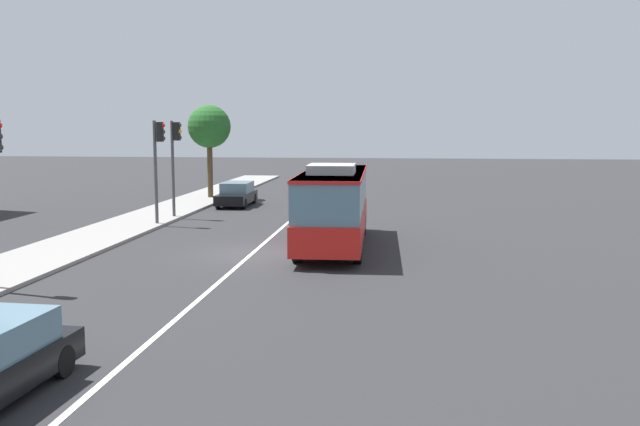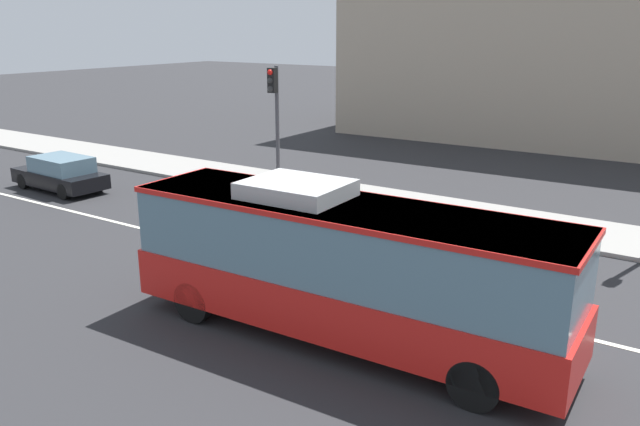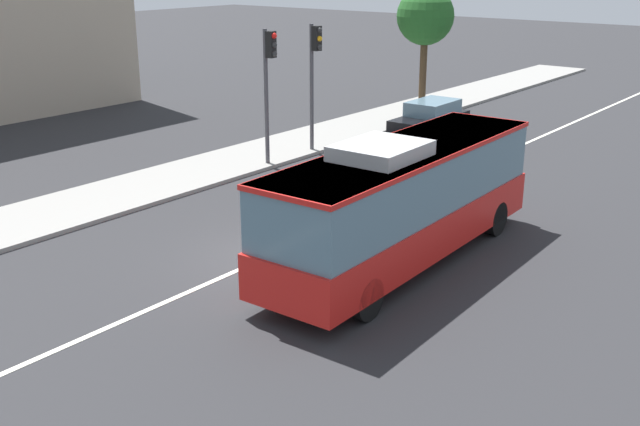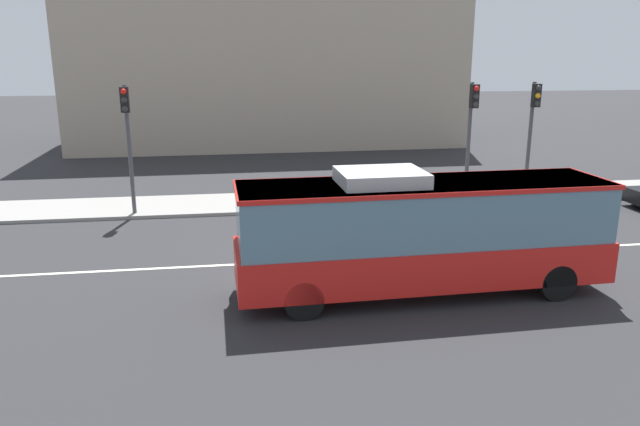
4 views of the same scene
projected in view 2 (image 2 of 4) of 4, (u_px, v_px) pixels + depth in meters
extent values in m
plane|color=#28282B|center=(341.00, 278.00, 17.76)|extent=(160.00, 160.00, 0.00)
cube|color=gray|center=(449.00, 212.00, 23.81)|extent=(80.00, 3.44, 0.14)
cube|color=silver|center=(341.00, 278.00, 17.76)|extent=(76.00, 0.16, 0.01)
cube|color=red|center=(343.00, 298.00, 14.07)|extent=(10.07, 2.78, 1.10)
cube|color=slate|center=(343.00, 240.00, 13.69)|extent=(9.86, 2.70, 1.58)
cube|color=red|center=(344.00, 208.00, 13.49)|extent=(9.96, 2.75, 0.12)
cube|color=#B2B2B2|center=(296.00, 189.00, 14.03)|extent=(2.25, 1.86, 0.36)
cylinder|color=black|center=(510.00, 336.00, 13.37)|extent=(1.01, 0.33, 1.00)
cylinder|color=black|center=(475.00, 384.00, 11.58)|extent=(1.01, 0.33, 1.00)
cylinder|color=black|center=(252.00, 272.00, 16.83)|extent=(1.01, 0.33, 1.00)
cylinder|color=black|center=(194.00, 301.00, 15.04)|extent=(1.01, 0.33, 1.00)
cube|color=black|center=(60.00, 178.00, 27.06)|extent=(4.58, 2.01, 0.60)
cube|color=slate|center=(62.00, 164.00, 26.74)|extent=(2.59, 1.77, 0.64)
cylinder|color=black|center=(23.00, 181.00, 27.35)|extent=(0.65, 0.25, 0.64)
cylinder|color=black|center=(57.00, 175.00, 28.59)|extent=(0.65, 0.25, 0.64)
cylinder|color=black|center=(64.00, 192.00, 25.65)|extent=(0.65, 0.25, 0.64)
cylinder|color=black|center=(98.00, 184.00, 26.89)|extent=(0.65, 0.25, 0.64)
cylinder|color=#47474C|center=(277.00, 131.00, 25.89)|extent=(0.16, 0.16, 5.20)
cube|color=black|center=(272.00, 80.00, 25.08)|extent=(0.33, 0.30, 0.96)
sphere|color=red|center=(270.00, 72.00, 24.87)|extent=(0.22, 0.22, 0.22)
sphere|color=#2D2D2D|center=(270.00, 81.00, 24.96)|extent=(0.22, 0.22, 0.22)
sphere|color=#2D2D2D|center=(270.00, 89.00, 25.05)|extent=(0.22, 0.22, 0.22)
cube|color=tan|center=(581.00, 24.00, 37.80)|extent=(26.63, 12.54, 13.60)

